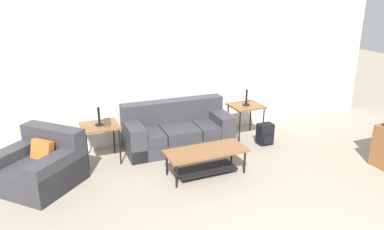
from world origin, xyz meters
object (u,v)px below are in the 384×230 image
at_px(table_lamp_right, 247,83).
at_px(backpack, 265,134).
at_px(couch, 177,131).
at_px(side_table_left, 100,129).
at_px(armchair, 40,167).
at_px(side_table_right, 246,108).
at_px(coffee_table, 206,156).
at_px(table_lamp_left, 97,99).

height_order(table_lamp_right, backpack, table_lamp_right).
xyz_separation_m(couch, side_table_left, (-1.38, -0.08, 0.29)).
relative_size(couch, table_lamp_right, 3.43).
bearing_deg(armchair, side_table_right, 6.57).
height_order(armchair, side_table_left, armchair).
bearing_deg(armchair, table_lamp_right, 6.57).
bearing_deg(armchair, coffee_table, -15.81).
relative_size(coffee_table, table_lamp_left, 2.24).
bearing_deg(table_lamp_right, coffee_table, -141.05).
xyz_separation_m(coffee_table, side_table_right, (1.36, 1.10, 0.28)).
bearing_deg(coffee_table, side_table_left, 141.89).
distance_m(side_table_right, table_lamp_right, 0.50).
bearing_deg(table_lamp_right, table_lamp_left, 180.00).
relative_size(couch, coffee_table, 1.54).
xyz_separation_m(side_table_left, table_lamp_right, (2.77, -0.00, 0.50)).
bearing_deg(couch, backpack, -18.83).
bearing_deg(side_table_right, side_table_left, 180.00).
distance_m(table_lamp_left, table_lamp_right, 2.77).
distance_m(side_table_right, backpack, 0.62).
xyz_separation_m(couch, coffee_table, (0.02, -1.18, 0.00)).
relative_size(couch, backpack, 4.95).
distance_m(side_table_left, backpack, 2.99).
distance_m(armchair, backpack, 3.90).
xyz_separation_m(table_lamp_left, table_lamp_right, (2.77, 0.00, 0.00)).
bearing_deg(table_lamp_left, side_table_left, 90.00).
distance_m(armchair, side_table_right, 3.77).
distance_m(side_table_left, side_table_right, 2.77).
xyz_separation_m(couch, side_table_right, (1.38, -0.08, 0.29)).
bearing_deg(table_lamp_right, side_table_right, 90.00).
xyz_separation_m(side_table_right, table_lamp_right, (0.00, -0.00, 0.50)).
bearing_deg(couch, coffee_table, -89.07).
distance_m(coffee_table, backpack, 1.66).
bearing_deg(backpack, side_table_left, 171.27).
distance_m(side_table_left, table_lamp_right, 2.81).
height_order(couch, backpack, couch).
bearing_deg(coffee_table, backpack, 23.14).
distance_m(couch, backpack, 1.63).
bearing_deg(backpack, table_lamp_left, 171.27).
relative_size(side_table_right, backpack, 1.66).
xyz_separation_m(armchair, side_table_right, (3.73, 0.43, 0.30)).
height_order(armchair, coffee_table, armchair).
bearing_deg(side_table_right, backpack, -70.14).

